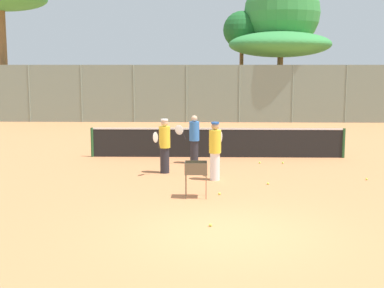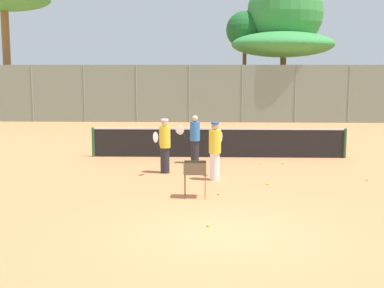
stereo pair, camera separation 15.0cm
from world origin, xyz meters
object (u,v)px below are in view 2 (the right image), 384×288
tennis_net (218,142)px  player_red_cap (195,139)px  ball_cart (195,171)px  player_white_outfit (215,150)px  player_yellow_shirt (165,145)px

tennis_net → player_red_cap: 1.50m
player_red_cap → ball_cart: size_ratio=1.79×
ball_cart → tennis_net: bearing=83.5°
tennis_net → player_red_cap: (-0.82, -1.23, 0.29)m
tennis_net → player_white_outfit: 3.87m
player_yellow_shirt → ball_cart: 3.23m
player_red_cap → tennis_net: bearing=-138.6°
tennis_net → player_yellow_shirt: size_ratio=5.48×
tennis_net → player_yellow_shirt: (-1.69, -2.88, 0.32)m
player_white_outfit → player_red_cap: (-0.67, 2.63, -0.04)m
tennis_net → player_yellow_shirt: bearing=-120.4°
player_red_cap → player_yellow_shirt: size_ratio=0.98×
player_white_outfit → tennis_net: bearing=17.4°
tennis_net → player_red_cap: bearing=-123.6°
player_yellow_shirt → tennis_net: bearing=175.9°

